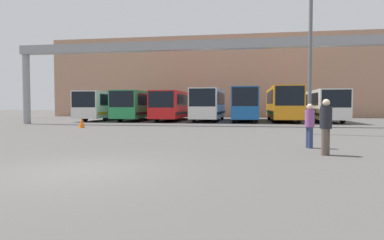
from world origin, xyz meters
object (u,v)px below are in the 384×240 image
at_px(bus_slot_0, 109,104).
at_px(bus_slot_3, 209,103).
at_px(bus_slot_4, 246,103).
at_px(bus_slot_6, 322,104).
at_px(bus_slot_5, 283,102).
at_px(traffic_cone, 82,123).
at_px(lamp_post, 310,44).
at_px(bus_slot_1, 141,104).
at_px(bus_slot_2, 176,104).
at_px(pedestrian_mid_left, 310,125).
at_px(pedestrian_mid_right, 326,125).

xyz_separation_m(bus_slot_0, bus_slot_3, (11.12, -0.37, 0.10)).
height_order(bus_slot_4, bus_slot_6, bus_slot_4).
bearing_deg(bus_slot_5, bus_slot_3, -174.62).
distance_m(traffic_cone, lamp_post, 15.86).
bearing_deg(bus_slot_3, bus_slot_1, 177.79).
bearing_deg(bus_slot_5, bus_slot_2, 179.45).
xyz_separation_m(bus_slot_3, bus_slot_5, (7.41, 0.70, 0.09)).
distance_m(bus_slot_2, bus_slot_4, 7.45).
distance_m(bus_slot_3, pedestrian_mid_left, 22.73).
relative_size(bus_slot_1, bus_slot_6, 1.06).
bearing_deg(bus_slot_3, bus_slot_5, 5.38).
relative_size(bus_slot_3, bus_slot_5, 0.89).
height_order(bus_slot_1, pedestrian_mid_right, bus_slot_1).
relative_size(bus_slot_1, lamp_post, 1.25).
bearing_deg(bus_slot_1, traffic_cone, -90.78).
relative_size(bus_slot_1, bus_slot_3, 1.05).
xyz_separation_m(pedestrian_mid_left, lamp_post, (1.06, 6.43, 4.09)).
bearing_deg(bus_slot_4, bus_slot_1, 179.11).
bearing_deg(bus_slot_5, bus_slot_0, -178.99).
xyz_separation_m(bus_slot_4, pedestrian_mid_left, (2.56, -21.94, -0.99)).
bearing_deg(bus_slot_0, bus_slot_6, -1.00).
height_order(bus_slot_2, bus_slot_5, bus_slot_5).
bearing_deg(pedestrian_mid_right, bus_slot_6, -156.32).
bearing_deg(pedestrian_mid_left, bus_slot_3, -2.37).
bearing_deg(bus_slot_6, bus_slot_0, 179.00).
height_order(bus_slot_1, lamp_post, lamp_post).
bearing_deg(pedestrian_mid_right, bus_slot_0, -108.95).
xyz_separation_m(bus_slot_2, pedestrian_mid_left, (9.97, -22.64, -0.83)).
bearing_deg(bus_slot_5, bus_slot_6, -10.90).
relative_size(bus_slot_1, pedestrian_mid_left, 6.96).
xyz_separation_m(bus_slot_1, bus_slot_5, (14.83, 0.41, 0.18)).
bearing_deg(pedestrian_mid_right, pedestrian_mid_left, -139.18).
height_order(bus_slot_0, bus_slot_4, bus_slot_4).
relative_size(bus_slot_2, bus_slot_6, 1.15).
bearing_deg(bus_slot_0, traffic_cone, -74.76).
distance_m(bus_slot_4, lamp_post, 16.23).
xyz_separation_m(bus_slot_5, pedestrian_mid_right, (-0.96, -24.34, -0.97)).
xyz_separation_m(bus_slot_6, pedestrian_mid_left, (-4.85, -21.82, -0.85)).
xyz_separation_m(bus_slot_0, bus_slot_2, (7.41, 0.43, -0.01)).
bearing_deg(bus_slot_6, bus_slot_5, 169.10).
xyz_separation_m(bus_slot_4, bus_slot_6, (7.41, -0.13, -0.15)).
xyz_separation_m(bus_slot_4, traffic_cone, (-11.29, -12.70, -1.50)).
bearing_deg(bus_slot_6, bus_slot_3, 179.92).
bearing_deg(pedestrian_mid_left, lamp_post, -27.78).
bearing_deg(bus_slot_5, pedestrian_mid_right, -92.25).
xyz_separation_m(bus_slot_0, bus_slot_6, (22.24, -0.39, 0.00)).
relative_size(bus_slot_2, bus_slot_5, 1.02).
relative_size(bus_slot_5, traffic_cone, 16.83).
relative_size(bus_slot_0, bus_slot_1, 1.02).
xyz_separation_m(pedestrian_mid_right, pedestrian_mid_left, (-0.19, 1.81, -0.07)).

